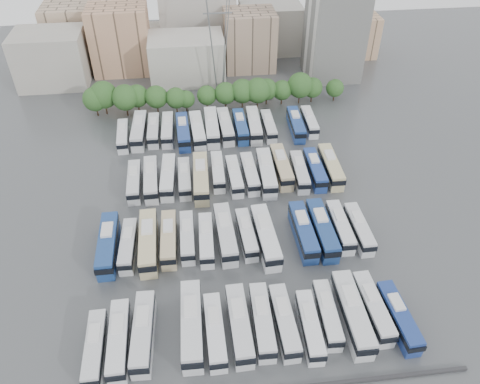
{
  "coord_description": "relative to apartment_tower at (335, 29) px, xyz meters",
  "views": [
    {
      "loc": [
        -6.12,
        -62.83,
        58.01
      ],
      "look_at": [
        1.92,
        4.45,
        3.0
      ],
      "focal_mm": 35.0,
      "sensor_mm": 36.0,
      "label": 1
    }
  ],
  "objects": [
    {
      "name": "bus_r3_s12",
      "position": [
        -16.03,
        -28.82,
        -11.13
      ],
      "size": [
        3.1,
        12.21,
        3.8
      ],
      "rotation": [
        0.0,
        0.0,
        -0.04
      ],
      "color": "navy",
      "rests_on": "ground"
    },
    {
      "name": "bus_r0_s2",
      "position": [
        -48.97,
        -81.41,
        -11.09
      ],
      "size": [
        3.2,
        12.47,
        3.88
      ],
      "rotation": [
        0.0,
        0.0,
        -0.04
      ],
      "color": "silver",
      "rests_on": "ground"
    },
    {
      "name": "bus_r2_s7",
      "position": [
        -32.39,
        -46.71,
        -11.3
      ],
      "size": [
        2.72,
        11.08,
        3.46
      ],
      "rotation": [
        0.0,
        0.0,
        0.03
      ],
      "color": "white",
      "rests_on": "ground"
    },
    {
      "name": "tree_line",
      "position": [
        -36.16,
        -15.89,
        -8.56
      ],
      "size": [
        64.93,
        8.05,
        8.47
      ],
      "color": "black",
      "rests_on": "ground"
    },
    {
      "name": "bus_r3_s2",
      "position": [
        -48.84,
        -27.36,
        -11.25
      ],
      "size": [
        2.58,
        11.41,
        3.57
      ],
      "rotation": [
        0.0,
        0.0,
        -0.01
      ],
      "color": "silver",
      "rests_on": "ground"
    },
    {
      "name": "bus_r3_s13",
      "position": [
        -12.54,
        -27.72,
        -11.33
      ],
      "size": [
        2.67,
        10.93,
        3.41
      ],
      "rotation": [
        0.0,
        0.0,
        -0.03
      ],
      "color": "silver",
      "rests_on": "ground"
    },
    {
      "name": "bus_r1_s12",
      "position": [
        -15.63,
        -63.62,
        -11.25
      ],
      "size": [
        2.55,
        11.38,
        3.57
      ],
      "rotation": [
        0.0,
        0.0,
        -0.01
      ],
      "color": "silver",
      "rests_on": "ground"
    },
    {
      "name": "bus_r1_s4",
      "position": [
        -42.29,
        -62.96,
        -11.33
      ],
      "size": [
        2.4,
        10.83,
        3.39
      ],
      "rotation": [
        0.0,
        0.0,
        -0.0
      ],
      "color": "silver",
      "rests_on": "ground"
    },
    {
      "name": "bus_r1_s7",
      "position": [
        -32.13,
        -63.47,
        -11.33
      ],
      "size": [
        2.89,
        10.93,
        3.4
      ],
      "rotation": [
        0.0,
        0.0,
        0.05
      ],
      "color": "silver",
      "rests_on": "ground"
    },
    {
      "name": "bus_r3_s0",
      "position": [
        -55.65,
        -28.81,
        -11.33
      ],
      "size": [
        2.92,
        10.93,
        3.4
      ],
      "rotation": [
        0.0,
        0.0,
        0.05
      ],
      "color": "silver",
      "rests_on": "ground"
    },
    {
      "name": "bus_r2_s12",
      "position": [
        -15.9,
        -46.57,
        -11.18
      ],
      "size": [
        2.69,
        11.82,
        3.7
      ],
      "rotation": [
        0.0,
        0.0,
        -0.01
      ],
      "color": "navy",
      "rests_on": "ground"
    },
    {
      "name": "bus_r1_s10",
      "position": [
        -22.36,
        -64.23,
        -11.04
      ],
      "size": [
        2.91,
        12.76,
        3.99
      ],
      "rotation": [
        0.0,
        0.0,
        0.01
      ],
      "color": "navy",
      "rests_on": "ground"
    },
    {
      "name": "bus_r3_s7",
      "position": [
        -32.41,
        -27.87,
        -11.07
      ],
      "size": [
        3.21,
        12.62,
        3.93
      ],
      "rotation": [
        0.0,
        0.0,
        0.04
      ],
      "color": "silver",
      "rests_on": "ground"
    },
    {
      "name": "bus_r0_s12",
      "position": [
        -15.8,
        -81.06,
        -11.18
      ],
      "size": [
        2.98,
        11.88,
        3.7
      ],
      "rotation": [
        0.0,
        0.0,
        0.03
      ],
      "color": "silver",
      "rests_on": "ground"
    },
    {
      "name": "bus_r1_s2",
      "position": [
        -48.81,
        -63.76,
        -10.94
      ],
      "size": [
        3.19,
        13.43,
        4.2
      ],
      "rotation": [
        0.0,
        0.0,
        0.02
      ],
      "color": "#CABC8B",
      "rests_on": "ground"
    },
    {
      "name": "bus_r2_s8",
      "position": [
        -29.22,
        -46.31,
        -11.25
      ],
      "size": [
        2.76,
        11.4,
        3.56
      ],
      "rotation": [
        0.0,
        0.0,
        0.03
      ],
      "color": "silver",
      "rests_on": "ground"
    },
    {
      "name": "bus_r0_s10",
      "position": [
        -22.65,
        -81.28,
        -11.33
      ],
      "size": [
        2.78,
        10.91,
        3.4
      ],
      "rotation": [
        0.0,
        0.0,
        -0.04
      ],
      "color": "silver",
      "rests_on": "ground"
    },
    {
      "name": "bus_r1_s0",
      "position": [
        -55.5,
        -63.54,
        -10.98
      ],
      "size": [
        2.98,
        13.14,
        4.11
      ],
      "rotation": [
        0.0,
        0.0,
        0.01
      ],
      "color": "navy",
      "rests_on": "ground"
    },
    {
      "name": "bus_r1_s6",
      "position": [
        -35.74,
        -63.24,
        -11.02
      ],
      "size": [
        3.26,
        12.94,
        4.03
      ],
      "rotation": [
        0.0,
        0.0,
        0.04
      ],
      "color": "silver",
      "rests_on": "ground"
    },
    {
      "name": "bus_r1_s8",
      "position": [
        -29.03,
        -64.82,
        -10.94
      ],
      "size": [
        3.55,
        13.48,
        4.19
      ],
      "rotation": [
        0.0,
        0.0,
        0.05
      ],
      "color": "silver",
      "rests_on": "ground"
    },
    {
      "name": "bus_r2_s10",
      "position": [
        -22.52,
        -44.99,
        -11.06
      ],
      "size": [
        2.86,
        12.61,
        3.95
      ],
      "rotation": [
        0.0,
        0.0,
        0.01
      ],
      "color": "tan",
      "rests_on": "ground"
    },
    {
      "name": "bus_r0_s6",
      "position": [
        -35.52,
        -81.71,
        -11.09
      ],
      "size": [
        2.92,
        12.44,
        3.89
      ],
      "rotation": [
        0.0,
        0.0,
        0.02
      ],
      "color": "silver",
      "rests_on": "ground"
    },
    {
      "name": "bus_r3_s10",
      "position": [
        -22.41,
        -28.53,
        -11.32
      ],
      "size": [
        2.4,
        10.94,
        3.43
      ],
      "rotation": [
        0.0,
        0.0,
        -0.0
      ],
      "color": "silver",
      "rests_on": "ground"
    },
    {
      "name": "electricity_pylon",
      "position": [
        -32.0,
        -8.0,
        5.66
      ],
      "size": [
        9.0,
        6.91,
        33.83
      ],
      "color": "slate",
      "rests_on": "ground"
    },
    {
      "name": "bus_r3_s3",
      "position": [
        -45.65,
        -27.5,
        -11.21
      ],
      "size": [
        2.81,
        11.68,
        3.65
      ],
      "rotation": [
        0.0,
        0.0,
        -0.02
      ],
      "color": "silver",
      "rests_on": "ground"
    },
    {
      "name": "bus_r2_s13",
      "position": [
        -12.53,
        -46.19,
        -11.06
      ],
      "size": [
        3.01,
        12.68,
        3.96
      ],
      "rotation": [
        0.0,
        0.0,
        -0.02
      ],
      "color": "#CCC08C",
      "rests_on": "ground"
    },
    {
      "name": "bus_r0_s1",
      "position": [
        -52.24,
        -82.19,
        -11.17
      ],
      "size": [
        2.79,
        11.95,
        3.74
      ],
      "rotation": [
        0.0,
        0.0,
        0.02
      ],
      "color": "silver",
      "rests_on": "ground"
    },
    {
      "name": "bus_r1_s1",
      "position": [
        -52.19,
        -63.84,
        -11.32
      ],
      "size": [
        2.75,
        10.98,
        3.42
      ],
      "rotation": [
        0.0,
        0.0,
        -0.03
      ],
      "color": "silver",
      "rests_on": "ground"
    },
    {
      "name": "bus_r0_s5",
      "position": [
        -39.03,
        -82.29,
        -11.24
      ],
      "size": [
        2.67,
        11.45,
        3.58
      ],
      "rotation": [
        0.0,
        0.0,
        0.02
      ],
      "color": "silver",
      "rests_on": "ground"
    },
    {
      "name": "bus_r3_s4",
      "position": [
        -42.16,
        -29.06,
        -11.06
      ],
      "size": [
        3.14,
        12.65,
        3.94
      ],
      "rotation": [
        0.0,
        0.0,
        0.03
      ],
      "color": "navy",
      "rests_on": "ground"
    },
    {
      "name": "bus_r3_s1",
      "position": [
        -52.09,
        -27.46,
        -11.0
      ],
      "size": [
        3.29,
        13.07,
        4.07
      ],
      "rotation": [
        0.0,
        0.0,
        -0.04
      ],
      "color": "silver",
      "rests_on": "ground"
    },
    {
      "name": "bus_r0_s9",
      "position": [
        -25.66,
        -83.01,
        -11.31
      ],
      "size": [
        2.76,
        11.02,
        3.43
      ],
      "rotation": [
        0.0,
        0.0,
        -0.03
      ],
      "color": "white",
      "rests_on": "ground"
    },
    {
      "name": "bus_r0_s4",
      "position": [
        -42.22,
        -81.03,
        -10.92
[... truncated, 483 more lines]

